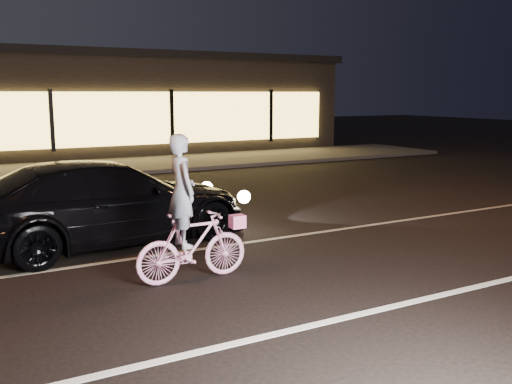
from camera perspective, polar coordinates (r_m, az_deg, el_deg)
ground at (r=7.75m, az=-0.51°, el=-9.36°), size 90.00×90.00×0.00m
lane_stripe_near at (r=6.55m, az=5.91°, el=-13.06°), size 60.00×0.12×0.01m
lane_stripe_far at (r=9.47m, az=-6.31°, el=-5.80°), size 60.00×0.10×0.01m
sidewalk at (r=19.90m, az=-18.64°, el=2.15°), size 30.00×4.00×0.12m
storefront at (r=25.64m, az=-21.36°, el=8.29°), size 25.40×8.42×4.20m
cyclist at (r=7.80m, az=-6.66°, el=-3.77°), size 1.61×0.55×2.03m
sedan at (r=9.99m, az=-14.66°, el=-1.02°), size 5.17×2.62×1.44m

